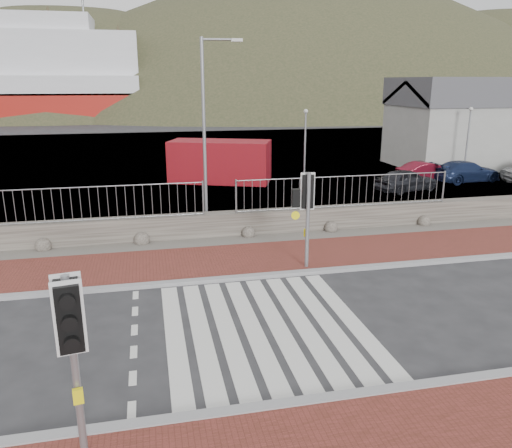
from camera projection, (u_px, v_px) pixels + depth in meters
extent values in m
plane|color=#28282B|center=(265.00, 327.00, 11.72)|extent=(220.00, 220.00, 0.00)
cube|color=brown|center=(233.00, 261.00, 15.93)|extent=(40.00, 3.00, 0.08)
cube|color=gray|center=(304.00, 402.00, 8.89)|extent=(40.00, 0.25, 0.12)
cube|color=gray|center=(241.00, 278.00, 14.52)|extent=(40.00, 0.25, 0.12)
cube|color=silver|center=(175.00, 336.00, 11.29)|extent=(0.42, 5.60, 0.01)
cube|color=silver|center=(201.00, 333.00, 11.41)|extent=(0.42, 5.60, 0.01)
cube|color=silver|center=(227.00, 331.00, 11.53)|extent=(0.42, 5.60, 0.01)
cube|color=silver|center=(253.00, 328.00, 11.66)|extent=(0.42, 5.60, 0.01)
cube|color=silver|center=(277.00, 325.00, 11.78)|extent=(0.42, 5.60, 0.01)
cube|color=silver|center=(302.00, 323.00, 11.90)|extent=(0.42, 5.60, 0.01)
cube|color=silver|center=(325.00, 320.00, 12.03)|extent=(0.42, 5.60, 0.01)
cube|color=silver|center=(349.00, 318.00, 12.15)|extent=(0.42, 5.60, 0.01)
cube|color=#59544C|center=(223.00, 242.00, 17.82)|extent=(40.00, 1.50, 0.06)
cube|color=#48433B|center=(220.00, 225.00, 18.45)|extent=(40.00, 0.60, 0.90)
cylinder|color=gray|center=(79.00, 187.00, 16.87)|extent=(8.40, 0.04, 0.04)
cylinder|color=gray|center=(203.00, 199.00, 17.90)|extent=(0.07, 0.07, 1.20)
cylinder|color=gray|center=(345.00, 176.00, 18.84)|extent=(8.40, 0.04, 0.04)
cylinder|color=gray|center=(236.00, 197.00, 18.14)|extent=(0.07, 0.07, 1.20)
cylinder|color=gray|center=(443.00, 187.00, 19.86)|extent=(0.07, 0.07, 1.20)
cube|color=#4C4C4F|center=(181.00, 157.00, 37.92)|extent=(120.00, 40.00, 0.50)
cube|color=#3F4C54|center=(163.00, 122.00, 70.78)|extent=(220.00, 50.00, 0.05)
cube|color=silver|center=(27.00, 55.00, 69.30)|extent=(30.00, 12.00, 6.00)
cube|color=silver|center=(24.00, 24.00, 68.20)|extent=(18.00, 10.00, 2.50)
cube|color=#9E9E99|center=(483.00, 135.00, 33.95)|extent=(12.00, 6.00, 4.00)
cube|color=#4C4C51|center=(489.00, 91.00, 33.15)|extent=(12.20, 6.20, 1.80)
ellipsoid|color=#2D331E|center=(85.00, 218.00, 96.71)|extent=(106.40, 68.40, 76.00)
ellipsoid|color=#2D331E|center=(306.00, 233.00, 107.59)|extent=(140.00, 90.00, 100.00)
ellipsoid|color=#2D331E|center=(493.00, 196.00, 115.15)|extent=(112.00, 72.00, 80.00)
cylinder|color=gray|center=(75.00, 369.00, 7.33)|extent=(0.12, 0.12, 2.97)
cube|color=yellow|center=(78.00, 391.00, 7.43)|extent=(0.16, 0.11, 0.23)
cube|color=black|center=(69.00, 314.00, 7.08)|extent=(0.46, 0.32, 1.11)
sphere|color=#0CE53F|center=(71.00, 334.00, 7.17)|extent=(0.16, 0.16, 0.16)
cylinder|color=gray|center=(308.00, 222.00, 14.95)|extent=(0.12, 0.12, 3.00)
cube|color=yellow|center=(307.00, 234.00, 15.05)|extent=(0.16, 0.10, 0.24)
cube|color=black|center=(309.00, 192.00, 14.70)|extent=(0.45, 0.30, 1.12)
sphere|color=#0CE53F|center=(308.00, 203.00, 14.79)|extent=(0.16, 0.16, 0.16)
cube|color=black|center=(296.00, 198.00, 14.70)|extent=(0.25, 0.19, 0.54)
cylinder|color=gray|center=(204.00, 139.00, 18.27)|extent=(0.12, 0.12, 7.05)
cylinder|color=gray|center=(219.00, 39.00, 17.39)|extent=(1.24, 0.21, 0.08)
cube|color=beige|center=(237.00, 40.00, 17.45)|extent=(0.42, 0.24, 0.11)
cube|color=maroon|center=(220.00, 161.00, 28.36)|extent=(6.06, 4.18, 2.33)
imported|color=black|center=(406.00, 180.00, 25.98)|extent=(3.70, 2.23, 1.18)
imported|color=#5D0D1B|center=(427.00, 172.00, 28.47)|extent=(3.61, 1.68, 1.15)
imported|color=#162246|center=(466.00, 171.00, 28.45)|extent=(4.32, 2.23, 1.20)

